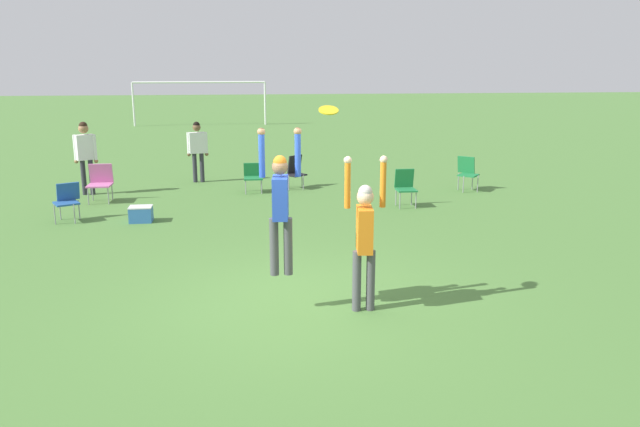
# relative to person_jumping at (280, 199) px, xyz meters

# --- Properties ---
(ground_plane) EXTENTS (120.00, 120.00, 0.00)m
(ground_plane) POSITION_rel_person_jumping_xyz_m (0.24, 0.25, -1.57)
(ground_plane) COLOR #4C7A38
(person_jumping) EXTENTS (0.57, 0.44, 1.99)m
(person_jumping) POSITION_rel_person_jumping_xyz_m (0.00, 0.00, 0.00)
(person_jumping) COLOR #4C4C51
(person_jumping) RESTS_ON ground_plane
(person_defending) EXTENTS (0.58, 0.45, 2.14)m
(person_defending) POSITION_rel_person_jumping_xyz_m (1.11, -0.12, -0.43)
(person_defending) COLOR #4C4C51
(person_defending) RESTS_ON ground_plane
(frisbee) EXTENTS (0.25, 0.24, 0.11)m
(frisbee) POSITION_rel_person_jumping_xyz_m (0.61, -0.17, 1.17)
(frisbee) COLOR yellow
(camping_chair_0) EXTENTS (0.65, 0.73, 0.88)m
(camping_chair_0) POSITION_rel_person_jumping_xyz_m (0.91, 8.59, -1.07)
(camping_chair_0) COLOR gray
(camping_chair_0) RESTS_ON ground_plane
(camping_chair_1) EXTENTS (0.56, 0.60, 0.92)m
(camping_chair_1) POSITION_rel_person_jumping_xyz_m (-3.95, 7.47, -1.04)
(camping_chair_1) COLOR gray
(camping_chair_1) RESTS_ON ground_plane
(camping_chair_2) EXTENTS (0.65, 0.72, 0.90)m
(camping_chair_2) POSITION_rel_person_jumping_xyz_m (5.42, 7.69, -1.04)
(camping_chair_2) COLOR gray
(camping_chair_2) RESTS_ON ground_plane
(camping_chair_3) EXTENTS (0.49, 0.52, 0.76)m
(camping_chair_3) POSITION_rel_person_jumping_xyz_m (-0.22, 8.18, -1.12)
(camping_chair_3) COLOR gray
(camping_chair_3) RESTS_ON ground_plane
(camping_chair_4) EXTENTS (0.45, 0.49, 0.88)m
(camping_chair_4) POSITION_rel_person_jumping_xyz_m (3.31, 6.06, -1.05)
(camping_chair_4) COLOR gray
(camping_chair_4) RESTS_ON ground_plane
(camping_chair_5) EXTENTS (0.63, 0.68, 0.81)m
(camping_chair_5) POSITION_rel_person_jumping_xyz_m (-4.24, 5.58, -1.08)
(camping_chair_5) COLOR gray
(camping_chair_5) RESTS_ON ground_plane
(person_spectator_near) EXTENTS (0.60, 0.30, 1.72)m
(person_spectator_near) POSITION_rel_person_jumping_xyz_m (-1.75, 9.79, -0.53)
(person_spectator_near) COLOR #2D2D38
(person_spectator_near) RESTS_ON ground_plane
(person_spectator_far) EXTENTS (0.59, 0.40, 1.87)m
(person_spectator_far) POSITION_rel_person_jumping_xyz_m (-4.46, 8.37, -0.42)
(person_spectator_far) COLOR #2D2D38
(person_spectator_far) RESTS_ON ground_plane
(cooler_box) EXTENTS (0.48, 0.37, 0.34)m
(cooler_box) POSITION_rel_person_jumping_xyz_m (-2.68, 5.29, -1.40)
(cooler_box) COLOR #336BB7
(cooler_box) RESTS_ON ground_plane
(soccer_goal) EXTENTS (7.10, 0.10, 2.35)m
(soccer_goal) POSITION_rel_person_jumping_xyz_m (-2.70, 26.55, 0.28)
(soccer_goal) COLOR white
(soccer_goal) RESTS_ON ground_plane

